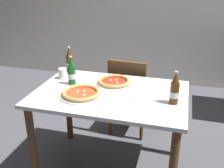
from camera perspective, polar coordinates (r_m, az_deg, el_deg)
name	(u,v)px	position (r m, az deg, el deg)	size (l,w,h in m)	color
ground_plane	(111,167)	(2.50, -0.32, -17.56)	(8.00, 8.00, 0.00)	#4C4C51
dining_table_main	(110,105)	(2.14, -0.36, -4.55)	(1.20, 0.80, 0.75)	silver
chair_behind_table	(129,92)	(2.74, 3.74, -1.78)	(0.43, 0.43, 0.85)	brown
pizza_margherita_near	(114,82)	(2.24, 0.48, 0.48)	(0.30, 0.30, 0.04)	white
pizza_marinara_far	(81,93)	(2.04, -6.68, -2.05)	(0.32, 0.32, 0.04)	white
beer_bottle_left	(175,90)	(1.93, 13.40, -1.33)	(0.07, 0.07, 0.25)	#512D0F
beer_bottle_center	(72,72)	(2.24, -8.72, 2.48)	(0.07, 0.07, 0.25)	#14591E
beer_bottle_right	(70,62)	(2.52, -9.15, 4.80)	(0.07, 0.07, 0.25)	#512D0F
napkin_with_cutlery	(140,93)	(2.08, 6.15, -2.05)	(0.23, 0.23, 0.01)	white
paper_cup	(63,73)	(2.39, -10.65, 2.25)	(0.07, 0.07, 0.10)	white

